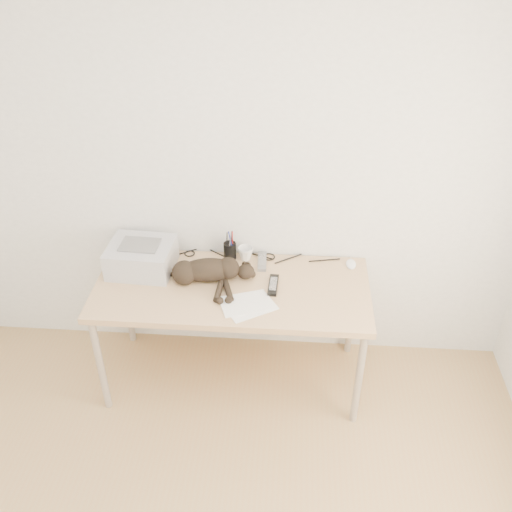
# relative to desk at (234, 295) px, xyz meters

# --- Properties ---
(wall_back) EXTENTS (3.50, 0.00, 3.50)m
(wall_back) POSITION_rel_desk_xyz_m (0.00, 0.27, 0.69)
(wall_back) COLOR white
(wall_back) RESTS_ON floor
(desk) EXTENTS (1.60, 0.70, 0.74)m
(desk) POSITION_rel_desk_xyz_m (0.00, 0.00, 0.00)
(desk) COLOR tan
(desk) RESTS_ON floor
(printer) EXTENTS (0.39, 0.34, 0.18)m
(printer) POSITION_rel_desk_xyz_m (-0.56, 0.05, 0.22)
(printer) COLOR #B2B2B7
(printer) RESTS_ON desk
(papers) EXTENTS (0.35, 0.30, 0.01)m
(papers) POSITION_rel_desk_xyz_m (0.11, -0.25, 0.14)
(papers) COLOR white
(papers) RESTS_ON desk
(cat) EXTENTS (0.66, 0.31, 0.15)m
(cat) POSITION_rel_desk_xyz_m (-0.16, -0.04, 0.20)
(cat) COLOR black
(cat) RESTS_ON desk
(mug) EXTENTS (0.12, 0.12, 0.09)m
(mug) POSITION_rel_desk_xyz_m (0.06, 0.19, 0.18)
(mug) COLOR white
(mug) RESTS_ON desk
(pen_cup) EXTENTS (0.08, 0.08, 0.20)m
(pen_cup) POSITION_rel_desk_xyz_m (-0.04, 0.20, 0.19)
(pen_cup) COLOR black
(pen_cup) RESTS_ON desk
(remote_grey) EXTENTS (0.06, 0.19, 0.02)m
(remote_grey) POSITION_rel_desk_xyz_m (0.16, 0.16, 0.14)
(remote_grey) COLOR slate
(remote_grey) RESTS_ON desk
(remote_black) EXTENTS (0.06, 0.19, 0.02)m
(remote_black) POSITION_rel_desk_xyz_m (0.24, -0.07, 0.14)
(remote_black) COLOR black
(remote_black) RESTS_ON desk
(mouse) EXTENTS (0.06, 0.10, 0.03)m
(mouse) POSITION_rel_desk_xyz_m (0.70, 0.18, 0.15)
(mouse) COLOR white
(mouse) RESTS_ON desk
(cable_tangle) EXTENTS (1.36, 0.08, 0.01)m
(cable_tangle) POSITION_rel_desk_xyz_m (0.00, 0.22, 0.14)
(cable_tangle) COLOR black
(cable_tangle) RESTS_ON desk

